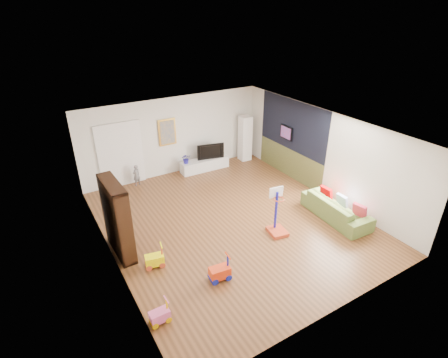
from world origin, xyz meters
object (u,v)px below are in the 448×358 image
bookshelf (117,219)px  basketball_hoop (279,212)px  media_console (205,164)px  sofa (336,208)px

bookshelf → basketball_hoop: size_ratio=1.47×
bookshelf → basketball_hoop: (3.75, -1.38, -0.30)m
media_console → sofa: sofa is taller
bookshelf → basketball_hoop: bookshelf is taller
sofa → basketball_hoop: bearing=86.0°
basketball_hoop → media_console: bearing=96.6°
media_console → sofa: 5.00m
bookshelf → sofa: (5.63, -1.63, -0.64)m
media_console → sofa: (1.67, -4.71, 0.10)m
media_console → bookshelf: size_ratio=0.94×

